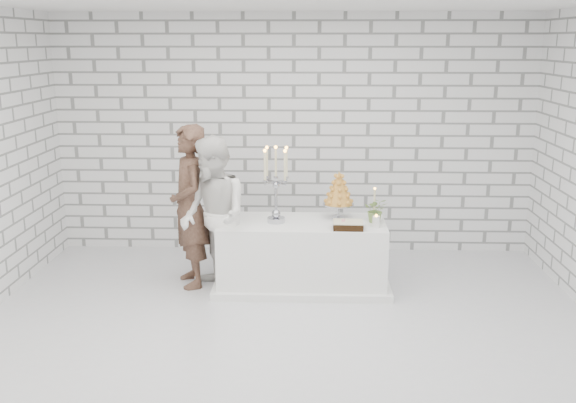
# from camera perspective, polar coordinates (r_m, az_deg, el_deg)

# --- Properties ---
(ground) EXTENTS (6.00, 5.00, 0.01)m
(ground) POSITION_cam_1_polar(r_m,az_deg,el_deg) (6.19, -0.16, -11.44)
(ground) COLOR silver
(ground) RESTS_ON ground
(wall_back) EXTENTS (6.00, 0.01, 3.00)m
(wall_back) POSITION_cam_1_polar(r_m,az_deg,el_deg) (8.16, 0.50, 5.88)
(wall_back) COLOR white
(wall_back) RESTS_ON ground
(wall_front) EXTENTS (6.00, 0.01, 3.00)m
(wall_front) POSITION_cam_1_polar(r_m,az_deg,el_deg) (3.30, -1.83, -6.62)
(wall_front) COLOR white
(wall_front) RESTS_ON ground
(cake_table) EXTENTS (1.80, 0.80, 0.75)m
(cake_table) POSITION_cam_1_polar(r_m,az_deg,el_deg) (7.11, 1.24, -4.70)
(cake_table) COLOR white
(cake_table) RESTS_ON ground
(groom) EXTENTS (0.64, 0.77, 1.79)m
(groom) POSITION_cam_1_polar(r_m,az_deg,el_deg) (7.13, -8.67, -0.44)
(groom) COLOR #3E261C
(groom) RESTS_ON ground
(bride) EXTENTS (0.99, 1.05, 1.71)m
(bride) POSITION_cam_1_polar(r_m,az_deg,el_deg) (6.86, -6.59, -1.34)
(bride) COLOR white
(bride) RESTS_ON ground
(candelabra) EXTENTS (0.35, 0.35, 0.84)m
(candelabra) POSITION_cam_1_polar(r_m,az_deg,el_deg) (6.88, -1.07, 1.51)
(candelabra) COLOR #A7A8B2
(candelabra) RESTS_ON cake_table
(croquembouche) EXTENTS (0.36, 0.36, 0.53)m
(croquembouche) POSITION_cam_1_polar(r_m,az_deg,el_deg) (7.08, 4.50, 0.58)
(croquembouche) COLOR #B6782E
(croquembouche) RESTS_ON cake_table
(chocolate_cake) EXTENTS (0.31, 0.23, 0.08)m
(chocolate_cake) POSITION_cam_1_polar(r_m,az_deg,el_deg) (6.76, 5.33, -2.08)
(chocolate_cake) COLOR black
(chocolate_cake) RESTS_ON cake_table
(pillar_candle) EXTENTS (0.09, 0.09, 0.12)m
(pillar_candle) POSITION_cam_1_polar(r_m,az_deg,el_deg) (6.84, 7.79, -1.79)
(pillar_candle) COLOR white
(pillar_candle) RESTS_ON cake_table
(extra_taper) EXTENTS (0.07, 0.07, 0.32)m
(extra_taper) POSITION_cam_1_polar(r_m,az_deg,el_deg) (7.19, 7.64, -0.18)
(extra_taper) COLOR beige
(extra_taper) RESTS_ON cake_table
(flowers) EXTENTS (0.26, 0.23, 0.27)m
(flowers) POSITION_cam_1_polar(r_m,az_deg,el_deg) (7.01, 7.77, -0.74)
(flowers) COLOR #5E7B41
(flowers) RESTS_ON cake_table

